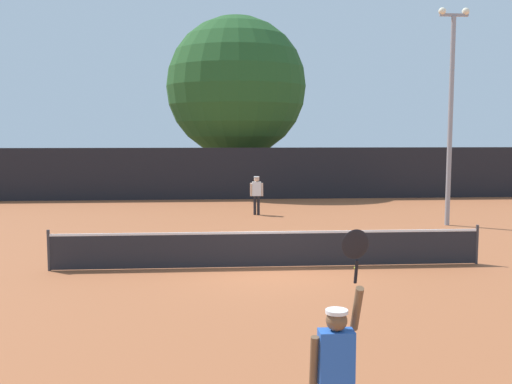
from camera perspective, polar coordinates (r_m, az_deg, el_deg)
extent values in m
plane|color=#9E5633|center=(15.59, 1.22, -7.36)|extent=(120.00, 120.00, 0.00)
cube|color=#232328|center=(15.49, 1.22, -5.64)|extent=(11.37, 0.03, 0.91)
cube|color=white|center=(15.41, 1.23, -3.99)|extent=(11.37, 0.04, 0.06)
cylinder|color=#333338|center=(15.99, -19.61, -5.40)|extent=(0.08, 0.08, 1.07)
cylinder|color=#333338|center=(16.97, 20.78, -4.81)|extent=(0.08, 0.08, 1.07)
cube|color=black|center=(31.37, -1.52, 1.82)|extent=(36.06, 0.12, 2.78)
cube|color=blue|center=(6.59, 7.83, -15.76)|extent=(0.38, 0.22, 0.61)
sphere|color=brown|center=(6.45, 7.88, -12.33)|extent=(0.23, 0.23, 0.23)
cylinder|color=white|center=(6.42, 7.90, -11.50)|extent=(0.24, 0.24, 0.04)
cylinder|color=brown|center=(6.56, 5.69, -16.13)|extent=(0.09, 0.17, 0.58)
cylinder|color=brown|center=(6.55, 9.83, -11.17)|extent=(0.09, 0.32, 0.56)
cylinder|color=black|center=(6.50, 9.76, -7.67)|extent=(0.04, 0.11, 0.28)
ellipsoid|color=black|center=(6.50, 9.68, -5.06)|extent=(0.30, 0.13, 0.36)
cube|color=white|center=(25.29, 0.06, 0.31)|extent=(0.38, 0.22, 0.61)
sphere|color=beige|center=(25.25, 0.06, 1.26)|extent=(0.24, 0.24, 0.24)
cylinder|color=white|center=(25.25, 0.06, 1.49)|extent=(0.25, 0.25, 0.04)
cylinder|color=black|center=(25.36, -0.12, -1.31)|extent=(0.12, 0.12, 0.83)
cylinder|color=black|center=(25.37, 0.24, -1.31)|extent=(0.12, 0.12, 0.83)
cylinder|color=beige|center=(25.28, -0.48, 0.24)|extent=(0.09, 0.18, 0.59)
cylinder|color=beige|center=(25.31, 0.60, 0.25)|extent=(0.09, 0.16, 0.59)
sphere|color=#CCE033|center=(15.56, 9.66, -7.34)|extent=(0.07, 0.07, 0.07)
cylinder|color=gray|center=(23.51, 18.46, 6.46)|extent=(0.18, 0.18, 7.89)
cube|color=gray|center=(23.91, 18.78, 16.07)|extent=(1.10, 0.10, 0.10)
sphere|color=#F2EDCC|center=(23.77, 17.75, 16.48)|extent=(0.28, 0.28, 0.28)
sphere|color=#F2EDCC|center=(24.11, 19.81, 16.26)|extent=(0.28, 0.28, 0.28)
cylinder|color=brown|center=(35.41, -1.91, 2.60)|extent=(0.56, 0.56, 3.19)
sphere|color=#235123|center=(35.47, -1.94, 10.24)|extent=(8.34, 8.34, 8.34)
cube|color=#B7B7BC|center=(37.56, -13.51, 1.11)|extent=(2.02, 4.25, 0.90)
cube|color=#2D333D|center=(37.21, -13.61, 2.25)|extent=(1.76, 2.25, 0.64)
cylinder|color=black|center=(39.10, -14.40, 0.82)|extent=(0.22, 0.60, 0.60)
cylinder|color=black|center=(38.83, -11.93, 0.85)|extent=(0.22, 0.60, 0.60)
cylinder|color=black|center=(36.36, -15.18, 0.44)|extent=(0.22, 0.60, 0.60)
cylinder|color=black|center=(36.07, -12.53, 0.47)|extent=(0.22, 0.60, 0.60)
cube|color=#B7B7BC|center=(39.47, -6.42, 1.45)|extent=(2.19, 4.32, 0.90)
cube|color=#2D333D|center=(39.12, -6.45, 2.54)|extent=(1.85, 2.31, 0.64)
cylinder|color=black|center=(40.93, -7.52, 1.17)|extent=(0.22, 0.60, 0.60)
cylinder|color=black|center=(40.86, -5.14, 1.19)|extent=(0.22, 0.60, 0.60)
cylinder|color=black|center=(38.15, -7.77, 0.83)|extent=(0.22, 0.60, 0.60)
cylinder|color=black|center=(38.07, -5.22, 0.85)|extent=(0.22, 0.60, 0.60)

